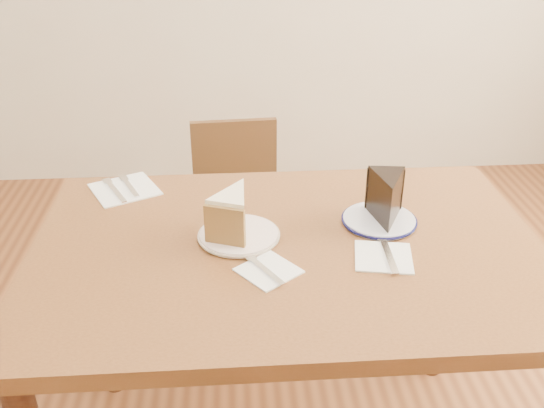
{
  "coord_description": "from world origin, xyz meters",
  "views": [
    {
      "loc": [
        -0.12,
        -1.2,
        1.5
      ],
      "look_at": [
        -0.03,
        0.11,
        0.8
      ],
      "focal_mm": 40.0,
      "sensor_mm": 36.0,
      "label": 1
    }
  ],
  "objects_px": {
    "plate_cream": "(239,235)",
    "plate_navy": "(379,220)",
    "table": "(288,279)",
    "chair_far": "(238,216)",
    "chocolate_cake": "(387,201)",
    "carrot_cake": "(235,212)"
  },
  "relations": [
    {
      "from": "chocolate_cake",
      "to": "table",
      "type": "bearing_deg",
      "value": 23.78
    },
    {
      "from": "plate_cream",
      "to": "plate_navy",
      "type": "xyz_separation_m",
      "value": [
        0.35,
        0.05,
        0.0
      ]
    },
    {
      "from": "table",
      "to": "chair_far",
      "type": "relative_size",
      "value": 1.61
    },
    {
      "from": "table",
      "to": "plate_navy",
      "type": "height_order",
      "value": "plate_navy"
    },
    {
      "from": "chocolate_cake",
      "to": "carrot_cake",
      "type": "bearing_deg",
      "value": 9.81
    },
    {
      "from": "chair_far",
      "to": "carrot_cake",
      "type": "bearing_deg",
      "value": 85.34
    },
    {
      "from": "chair_far",
      "to": "plate_navy",
      "type": "relative_size",
      "value": 4.17
    },
    {
      "from": "plate_navy",
      "to": "carrot_cake",
      "type": "bearing_deg",
      "value": -175.42
    },
    {
      "from": "table",
      "to": "chair_far",
      "type": "bearing_deg",
      "value": 98.38
    },
    {
      "from": "plate_cream",
      "to": "plate_navy",
      "type": "bearing_deg",
      "value": 7.86
    },
    {
      "from": "carrot_cake",
      "to": "plate_cream",
      "type": "bearing_deg",
      "value": -49.02
    },
    {
      "from": "plate_navy",
      "to": "chocolate_cake",
      "type": "distance_m",
      "value": 0.06
    },
    {
      "from": "chair_far",
      "to": "carrot_cake",
      "type": "distance_m",
      "value": 0.79
    },
    {
      "from": "chair_far",
      "to": "chocolate_cake",
      "type": "distance_m",
      "value": 0.86
    },
    {
      "from": "chocolate_cake",
      "to": "plate_cream",
      "type": "bearing_deg",
      "value": 12.95
    },
    {
      "from": "table",
      "to": "plate_navy",
      "type": "relative_size",
      "value": 6.73
    },
    {
      "from": "chair_far",
      "to": "plate_cream",
      "type": "bearing_deg",
      "value": 85.97
    },
    {
      "from": "table",
      "to": "chair_far",
      "type": "height_order",
      "value": "table"
    },
    {
      "from": "chair_far",
      "to": "chocolate_cake",
      "type": "xyz_separation_m",
      "value": [
        0.36,
        -0.67,
        0.4
      ]
    },
    {
      "from": "plate_cream",
      "to": "plate_navy",
      "type": "relative_size",
      "value": 1.05
    },
    {
      "from": "chair_far",
      "to": "plate_navy",
      "type": "xyz_separation_m",
      "value": [
        0.34,
        -0.65,
        0.34
      ]
    },
    {
      "from": "plate_cream",
      "to": "carrot_cake",
      "type": "relative_size",
      "value": 1.43
    }
  ]
}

